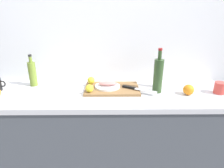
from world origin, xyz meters
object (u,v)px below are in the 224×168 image
Objects in this scene: wine_bottle at (158,75)px; orange_0 at (188,90)px; lemon_0 at (89,88)px; olive_oil_bottle at (32,73)px; white_plate at (108,86)px; chef_knife at (135,88)px; fish_fillet at (108,83)px; cutting_board at (112,88)px; pepper_mill at (157,76)px; coffee_mug_1 at (220,88)px.

wine_bottle is 0.26m from orange_0.
lemon_0 is 0.55m from olive_oil_bottle.
orange_0 is (0.63, -0.12, 0.01)m from white_plate.
chef_knife is at bearing -14.00° from white_plate.
chef_knife is at bearing -14.00° from fish_fillet.
fish_fillet reaches higher than chef_knife.
cutting_board is 2.36× the size of pepper_mill.
olive_oil_bottle is (-0.87, 0.15, 0.08)m from chef_knife.
white_plate is at bearing -153.43° from fish_fillet.
fish_fillet is at bearing 174.19° from coffee_mug_1.
pepper_mill is (0.39, 0.06, 0.08)m from cutting_board.
coffee_mug_1 is 0.49m from pepper_mill.
cutting_board is 7.27× the size of lemon_0.
cutting_board is at bearing -10.62° from fish_fillet.
orange_0 is (0.63, -0.12, -0.01)m from fish_fillet.
white_plate is at bearing -165.38° from chef_knife.
fish_fillet is 0.58× the size of chef_knife.
wine_bottle is (0.40, -0.05, 0.11)m from white_plate.
pepper_mill reaches higher than fish_fillet.
chef_knife is 0.89m from olive_oil_bottle.
pepper_mill reaches higher than cutting_board.
fish_fillet is 0.56× the size of olive_oil_bottle.
wine_bottle is at bearing 5.25° from lemon_0.
cutting_board is 0.06m from fish_fillet.
olive_oil_bottle is at bearing 158.50° from lemon_0.
coffee_mug_1 reaches higher than orange_0.
white_plate is 0.23m from chef_knife.
coffee_mug_1 reaches higher than white_plate.
wine_bottle is 1.88× the size of pepper_mill.
cutting_board is 0.04m from white_plate.
cutting_board is 0.86m from coffee_mug_1.
lemon_0 is at bearing -21.50° from olive_oil_bottle.
olive_oil_bottle reaches higher than coffee_mug_1.
wine_bottle is at bearing -7.12° from cutting_board.
fish_fillet is 0.41m from wine_bottle.
pepper_mill is (0.42, 0.05, 0.04)m from fish_fillet.
chef_knife is (0.18, -0.05, 0.02)m from cutting_board.
lemon_0 reaches higher than fish_fillet.
olive_oil_bottle reaches higher than cutting_board.
lemon_0 is at bearing -151.76° from cutting_board.
olive_oil_bottle is 2.18× the size of coffee_mug_1.
lemon_0 is (-0.36, -0.05, 0.02)m from chef_knife.
olive_oil_bottle is 0.78× the size of wine_bottle.
fish_fillet is at bearing -172.69° from pepper_mill.
chef_knife is at bearing -10.02° from olive_oil_bottle.
chef_knife is 3.22× the size of orange_0.
wine_bottle reaches higher than cutting_board.
orange_0 is (0.59, -0.11, 0.03)m from cutting_board.
pepper_mill reaches higher than chef_knife.
wine_bottle reaches higher than white_plate.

